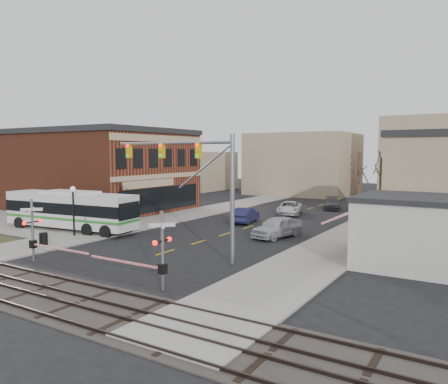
% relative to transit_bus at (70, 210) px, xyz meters
% --- Properties ---
extents(ground, '(160.00, 160.00, 0.00)m').
position_rel_transit_bus_xyz_m(ground, '(12.51, -4.23, -1.88)').
color(ground, black).
rests_on(ground, ground).
extents(sidewalk_west, '(5.00, 60.00, 0.12)m').
position_rel_transit_bus_xyz_m(sidewalk_west, '(3.01, 15.77, -1.82)').
color(sidewalk_west, gray).
rests_on(sidewalk_west, ground).
extents(sidewalk_east, '(5.00, 60.00, 0.12)m').
position_rel_transit_bus_xyz_m(sidewalk_east, '(22.01, 15.77, -1.82)').
color(sidewalk_east, gray).
rests_on(sidewalk_east, ground).
extents(plaza_west, '(20.00, 10.00, 0.11)m').
position_rel_transit_bus_xyz_m(plaza_west, '(-9.49, 0.77, -1.82)').
color(plaza_west, gray).
rests_on(plaza_west, ground).
extents(ballast_strip, '(160.00, 5.00, 0.06)m').
position_rel_transit_bus_xyz_m(ballast_strip, '(12.51, -12.23, -1.85)').
color(ballast_strip, '#332D28').
rests_on(ballast_strip, ground).
extents(rail_tracks, '(160.00, 3.91, 0.14)m').
position_rel_transit_bus_xyz_m(rail_tracks, '(12.51, -12.23, -1.76)').
color(rail_tracks, '#2D231E').
rests_on(rail_tracks, ground).
extents(brick_building, '(30.40, 15.40, 9.60)m').
position_rel_transit_bus_xyz_m(brick_building, '(-14.47, 11.77, 2.93)').
color(brick_building, brown).
rests_on(brick_building, ground).
extents(awning_shop, '(9.74, 6.20, 4.30)m').
position_rel_transit_bus_xyz_m(awning_shop, '(28.48, 2.77, 0.29)').
color(awning_shop, beige).
rests_on(awning_shop, ground).
extents(tree_east_a, '(0.28, 0.28, 6.75)m').
position_rel_transit_bus_xyz_m(tree_east_a, '(23.01, 7.77, 1.62)').
color(tree_east_a, '#382B21').
rests_on(tree_east_a, sidewalk_east).
extents(tree_east_b, '(0.28, 0.28, 6.30)m').
position_rel_transit_bus_xyz_m(tree_east_b, '(23.31, 13.77, 1.39)').
color(tree_east_b, '#382B21').
rests_on(tree_east_b, sidewalk_east).
extents(tree_east_c, '(0.28, 0.28, 7.20)m').
position_rel_transit_bus_xyz_m(tree_east_c, '(23.51, 21.77, 1.84)').
color(tree_east_c, '#382B21').
rests_on(tree_east_c, sidewalk_east).
extents(transit_bus, '(13.17, 4.09, 3.34)m').
position_rel_transit_bus_xyz_m(transit_bus, '(0.00, 0.00, 0.00)').
color(transit_bus, silver).
rests_on(transit_bus, ground).
extents(traffic_signal_mast, '(9.37, 0.30, 8.00)m').
position_rel_transit_bus_xyz_m(traffic_signal_mast, '(15.41, -2.46, 3.83)').
color(traffic_signal_mast, gray).
rests_on(traffic_signal_mast, ground).
extents(rr_crossing_west, '(5.60, 1.36, 4.00)m').
position_rel_transit_bus_xyz_m(rr_crossing_west, '(7.36, -8.49, 0.09)').
color(rr_crossing_west, gray).
rests_on(rr_crossing_west, ground).
extents(rr_crossing_east, '(5.60, 1.36, 4.00)m').
position_rel_transit_bus_xyz_m(rr_crossing_east, '(17.30, -8.76, 0.09)').
color(rr_crossing_east, gray).
rests_on(rr_crossing_east, ground).
extents(street_lamp, '(0.44, 0.44, 4.03)m').
position_rel_transit_bus_xyz_m(street_lamp, '(2.65, -1.82, 1.15)').
color(street_lamp, black).
rests_on(street_lamp, sidewalk_west).
extents(trash_bin, '(0.60, 0.60, 0.89)m').
position_rel_transit_bus_xyz_m(trash_bin, '(3.70, -5.43, -1.31)').
color(trash_bin, black).
rests_on(trash_bin, sidewalk_west).
extents(car_a, '(2.98, 5.32, 1.71)m').
position_rel_transit_bus_xyz_m(car_a, '(16.75, 6.82, -1.02)').
color(car_a, '#ADACB1').
rests_on(car_a, ground).
extents(car_b, '(2.37, 4.73, 1.49)m').
position_rel_transit_bus_xyz_m(car_b, '(10.97, 12.02, -1.13)').
color(car_b, '#191B3E').
rests_on(car_b, ground).
extents(car_c, '(3.75, 5.64, 1.44)m').
position_rel_transit_bus_xyz_m(car_c, '(12.38, 19.57, -1.16)').
color(car_c, silver).
rests_on(car_c, ground).
extents(car_d, '(3.30, 5.15, 1.39)m').
position_rel_transit_bus_xyz_m(car_d, '(14.94, 26.64, -1.18)').
color(car_d, '#444348').
rests_on(car_d, ground).
extents(pedestrian_near, '(0.63, 0.76, 1.77)m').
position_rel_transit_bus_xyz_m(pedestrian_near, '(3.12, -0.94, -0.87)').
color(pedestrian_near, '#5C5149').
rests_on(pedestrian_near, sidewalk_west).
extents(pedestrian_far, '(1.06, 0.97, 1.76)m').
position_rel_transit_bus_xyz_m(pedestrian_far, '(3.06, 2.30, -0.88)').
color(pedestrian_far, '#394264').
rests_on(pedestrian_far, sidewalk_west).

